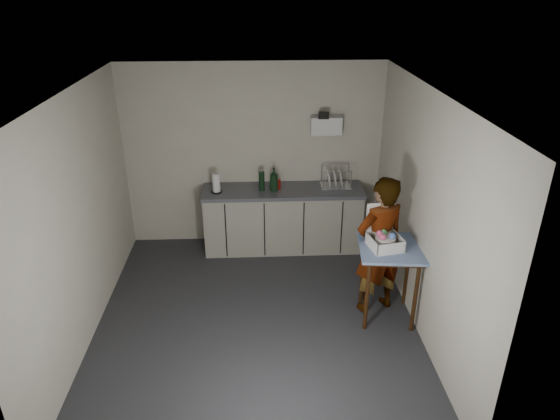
{
  "coord_description": "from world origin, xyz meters",
  "views": [
    {
      "loc": [
        0.04,
        -4.68,
        3.59
      ],
      "look_at": [
        0.3,
        0.45,
        1.18
      ],
      "focal_mm": 32.0,
      "sensor_mm": 36.0,
      "label": 1
    }
  ],
  "objects_px": {
    "side_table": "(391,256)",
    "soda_can": "(278,184)",
    "dark_bottle": "(262,181)",
    "dish_rack": "(335,182)",
    "standing_man": "(379,246)",
    "paper_towel": "(216,184)",
    "soap_bottle": "(274,179)",
    "kitchen_counter": "(283,220)",
    "bakery_box": "(384,238)"
  },
  "relations": [
    {
      "from": "side_table",
      "to": "soda_can",
      "type": "height_order",
      "value": "soda_can"
    },
    {
      "from": "dark_bottle",
      "to": "dish_rack",
      "type": "relative_size",
      "value": 0.64
    },
    {
      "from": "standing_man",
      "to": "soda_can",
      "type": "bearing_deg",
      "value": -77.85
    },
    {
      "from": "soda_can",
      "to": "dark_bottle",
      "type": "xyz_separation_m",
      "value": [
        -0.23,
        -0.04,
        0.07
      ]
    },
    {
      "from": "paper_towel",
      "to": "soap_bottle",
      "type": "bearing_deg",
      "value": 1.76
    },
    {
      "from": "standing_man",
      "to": "kitchen_counter",
      "type": "bearing_deg",
      "value": -79.11
    },
    {
      "from": "standing_man",
      "to": "soap_bottle",
      "type": "relative_size",
      "value": 5.14
    },
    {
      "from": "dish_rack",
      "to": "bakery_box",
      "type": "distance_m",
      "value": 1.75
    },
    {
      "from": "paper_towel",
      "to": "dish_rack",
      "type": "xyz_separation_m",
      "value": [
        1.65,
        0.11,
        -0.06
      ]
    },
    {
      "from": "dark_bottle",
      "to": "dish_rack",
      "type": "height_order",
      "value": "dish_rack"
    },
    {
      "from": "side_table",
      "to": "dish_rack",
      "type": "bearing_deg",
      "value": 108.11
    },
    {
      "from": "soap_bottle",
      "to": "bakery_box",
      "type": "height_order",
      "value": "bakery_box"
    },
    {
      "from": "paper_towel",
      "to": "dish_rack",
      "type": "relative_size",
      "value": 0.65
    },
    {
      "from": "soap_bottle",
      "to": "paper_towel",
      "type": "height_order",
      "value": "soap_bottle"
    },
    {
      "from": "dark_bottle",
      "to": "dish_rack",
      "type": "bearing_deg",
      "value": 4.0
    },
    {
      "from": "soda_can",
      "to": "bakery_box",
      "type": "relative_size",
      "value": 0.28
    },
    {
      "from": "side_table",
      "to": "paper_towel",
      "type": "bearing_deg",
      "value": 147.24
    },
    {
      "from": "soap_bottle",
      "to": "soda_can",
      "type": "bearing_deg",
      "value": 42.11
    },
    {
      "from": "side_table",
      "to": "dish_rack",
      "type": "distance_m",
      "value": 1.79
    },
    {
      "from": "bakery_box",
      "to": "kitchen_counter",
      "type": "bearing_deg",
      "value": 109.69
    },
    {
      "from": "side_table",
      "to": "dark_bottle",
      "type": "height_order",
      "value": "dark_bottle"
    },
    {
      "from": "kitchen_counter",
      "to": "soap_bottle",
      "type": "bearing_deg",
      "value": -164.23
    },
    {
      "from": "paper_towel",
      "to": "dish_rack",
      "type": "height_order",
      "value": "dish_rack"
    },
    {
      "from": "soda_can",
      "to": "standing_man",
      "type": "bearing_deg",
      "value": -55.62
    },
    {
      "from": "side_table",
      "to": "soap_bottle",
      "type": "bearing_deg",
      "value": 132.82
    },
    {
      "from": "soap_bottle",
      "to": "dark_bottle",
      "type": "xyz_separation_m",
      "value": [
        -0.17,
        0.01,
        -0.03
      ]
    },
    {
      "from": "bakery_box",
      "to": "paper_towel",
      "type": "bearing_deg",
      "value": 128.55
    },
    {
      "from": "soda_can",
      "to": "dark_bottle",
      "type": "relative_size",
      "value": 0.48
    },
    {
      "from": "side_table",
      "to": "dark_bottle",
      "type": "bearing_deg",
      "value": 136.15
    },
    {
      "from": "standing_man",
      "to": "dish_rack",
      "type": "relative_size",
      "value": 4.01
    },
    {
      "from": "side_table",
      "to": "dish_rack",
      "type": "height_order",
      "value": "dish_rack"
    },
    {
      "from": "side_table",
      "to": "soap_bottle",
      "type": "height_order",
      "value": "soap_bottle"
    },
    {
      "from": "side_table",
      "to": "dish_rack",
      "type": "relative_size",
      "value": 2.19
    },
    {
      "from": "standing_man",
      "to": "paper_towel",
      "type": "xyz_separation_m",
      "value": [
        -1.91,
        1.47,
        0.2
      ]
    },
    {
      "from": "side_table",
      "to": "paper_towel",
      "type": "height_order",
      "value": "paper_towel"
    },
    {
      "from": "paper_towel",
      "to": "standing_man",
      "type": "bearing_deg",
      "value": -37.6
    },
    {
      "from": "soda_can",
      "to": "paper_towel",
      "type": "relative_size",
      "value": 0.48
    },
    {
      "from": "kitchen_counter",
      "to": "dark_bottle",
      "type": "height_order",
      "value": "dark_bottle"
    },
    {
      "from": "dark_bottle",
      "to": "soda_can",
      "type": "bearing_deg",
      "value": 11.04
    },
    {
      "from": "paper_towel",
      "to": "side_table",
      "type": "bearing_deg",
      "value": -39.02
    },
    {
      "from": "standing_man",
      "to": "soap_bottle",
      "type": "xyz_separation_m",
      "value": [
        -1.13,
        1.5,
        0.24
      ]
    },
    {
      "from": "soap_bottle",
      "to": "dark_bottle",
      "type": "height_order",
      "value": "soap_bottle"
    },
    {
      "from": "soap_bottle",
      "to": "bakery_box",
      "type": "xyz_separation_m",
      "value": [
        1.14,
        -1.65,
        -0.06
      ]
    },
    {
      "from": "side_table",
      "to": "bakery_box",
      "type": "relative_size",
      "value": 1.96
    },
    {
      "from": "standing_man",
      "to": "soap_bottle",
      "type": "bearing_deg",
      "value": -75.26
    },
    {
      "from": "kitchen_counter",
      "to": "bakery_box",
      "type": "relative_size",
      "value": 4.82
    },
    {
      "from": "kitchen_counter",
      "to": "bakery_box",
      "type": "distance_m",
      "value": 2.05
    },
    {
      "from": "soda_can",
      "to": "side_table",
      "type": "bearing_deg",
      "value": -55.8
    },
    {
      "from": "kitchen_counter",
      "to": "soda_can",
      "type": "distance_m",
      "value": 0.55
    },
    {
      "from": "kitchen_counter",
      "to": "soap_bottle",
      "type": "height_order",
      "value": "soap_bottle"
    }
  ]
}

